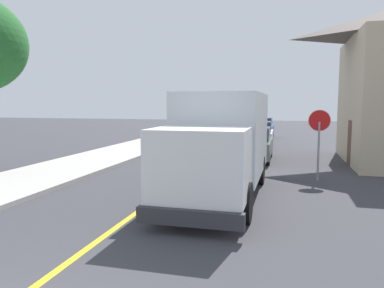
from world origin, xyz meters
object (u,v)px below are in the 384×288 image
Objects in this scene: box_truck at (222,139)px; parked_car_near at (253,145)px; parked_car_mid at (259,135)px; stop_sign at (319,131)px; parked_car_far at (262,129)px.

box_truck reaches higher than parked_car_near.
parked_car_mid is (0.18, 13.60, -0.97)m from box_truck.
stop_sign is at bearing 44.49° from box_truck.
box_truck is 1.64× the size of parked_car_near.
stop_sign reaches higher than parked_car_mid.
box_truck is at bearing -89.99° from parked_car_far.
stop_sign is (2.95, -10.53, 1.06)m from parked_car_mid.
box_truck is 4.39m from stop_sign.
parked_car_near is 6.02m from parked_car_mid.
stop_sign is (2.78, -4.51, 1.06)m from parked_car_near.
box_truck is 7.65m from parked_car_near.
parked_car_near and parked_car_far have the same top height.
box_truck is 2.72× the size of stop_sign.
stop_sign is at bearing -79.45° from parked_car_far.
box_truck reaches higher than stop_sign.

